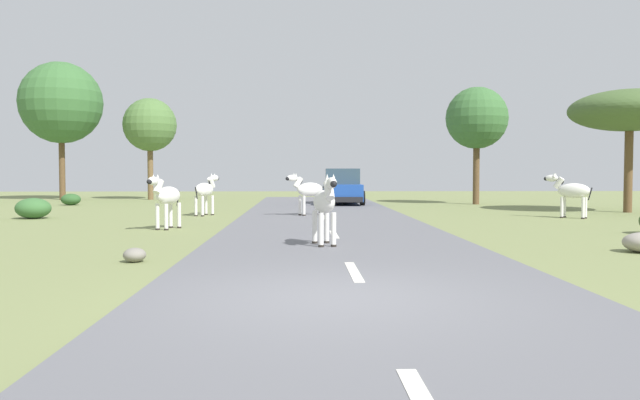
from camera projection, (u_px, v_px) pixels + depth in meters
ground_plane at (335, 300)px, 8.07m from camera, size 90.00×90.00×0.00m
road at (367, 298)px, 8.08m from camera, size 6.00×64.00×0.05m
lane_markings at (376, 314)px, 7.08m from camera, size 0.16×56.00×0.01m
zebra_0 at (325, 203)px, 13.61m from camera, size 0.60×1.63×1.54m
zebra_1 at (167, 196)px, 17.98m from camera, size 0.80×1.61×1.57m
zebra_2 at (308, 190)px, 23.09m from camera, size 1.47×1.08×1.54m
zebra_3 at (205, 190)px, 23.68m from camera, size 0.89×1.59×1.58m
zebra_4 at (571, 191)px, 22.34m from camera, size 1.42×1.27×1.59m
car_0 at (342, 188)px, 31.35m from camera, size 2.09×4.38×1.74m
tree_0 at (477, 119)px, 31.71m from camera, size 3.09×3.09×5.87m
tree_1 at (630, 111)px, 25.34m from camera, size 4.72×4.72×4.91m
tree_2 at (61, 103)px, 36.81m from camera, size 4.71×4.71×7.99m
tree_3 at (150, 125)px, 37.07m from camera, size 3.09×3.09×5.93m
bush_0 at (33, 208)px, 22.13m from camera, size 1.21×1.09×0.72m
bush_2 at (71, 199)px, 31.03m from camera, size 0.94×0.85×0.56m
rock_2 at (135, 255)px, 11.49m from camera, size 0.41×0.44×0.26m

